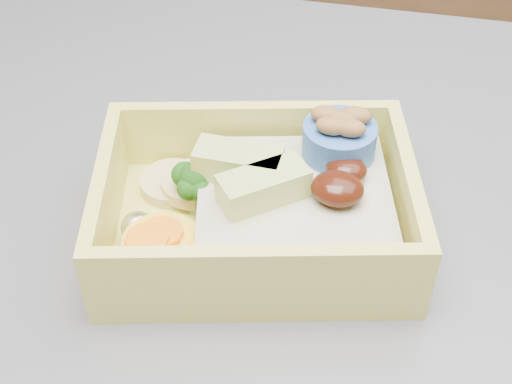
# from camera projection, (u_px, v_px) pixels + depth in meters

# --- Properties ---
(bento_box) EXTENTS (0.23, 0.19, 0.07)m
(bento_box) POSITION_uv_depth(u_px,v_px,m) (265.00, 205.00, 0.47)
(bento_box) COLOR #DCD55A
(bento_box) RESTS_ON island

